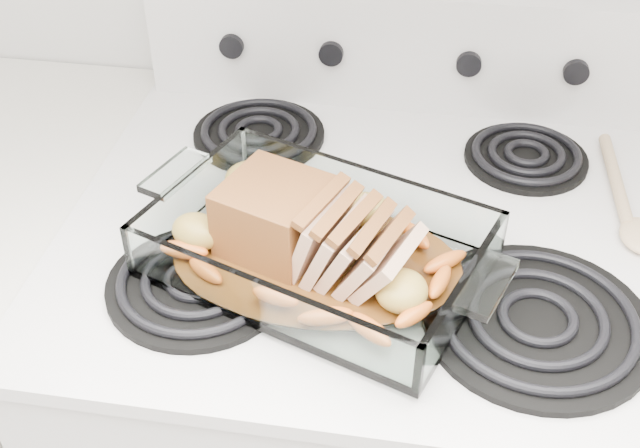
# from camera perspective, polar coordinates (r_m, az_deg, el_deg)

# --- Properties ---
(electric_range) EXTENTS (0.78, 0.70, 1.12)m
(electric_range) POSITION_cam_1_polar(r_m,az_deg,el_deg) (1.35, 3.23, -14.72)
(electric_range) COLOR silver
(electric_range) RESTS_ON ground
(baking_dish) EXTENTS (0.36, 0.24, 0.07)m
(baking_dish) POSITION_cam_1_polar(r_m,az_deg,el_deg) (0.92, -0.20, -2.17)
(baking_dish) COLOR silver
(baking_dish) RESTS_ON electric_range
(pork_roast) EXTENTS (0.23, 0.11, 0.09)m
(pork_roast) POSITION_cam_1_polar(r_m,az_deg,el_deg) (0.90, -1.58, -0.54)
(pork_roast) COLOR brown
(pork_roast) RESTS_ON baking_dish
(roast_vegetables) EXTENTS (0.37, 0.20, 0.04)m
(roast_vegetables) POSITION_cam_1_polar(r_m,az_deg,el_deg) (0.94, -0.08, -0.25)
(roast_vegetables) COLOR #C95519
(roast_vegetables) RESTS_ON baking_dish
(wooden_spoon) EXTENTS (0.06, 0.25, 0.02)m
(wooden_spoon) POSITION_cam_1_polar(r_m,az_deg,el_deg) (1.09, 21.19, 0.93)
(wooden_spoon) COLOR #C9AE91
(wooden_spoon) RESTS_ON electric_range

